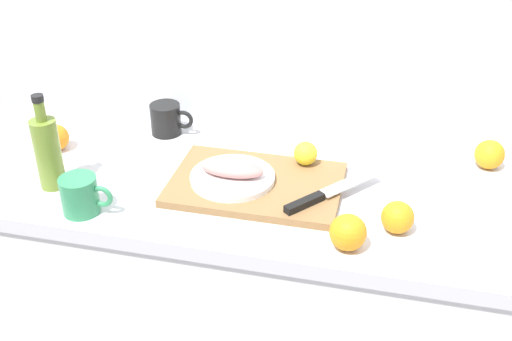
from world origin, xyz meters
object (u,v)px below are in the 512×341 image
Objects in this scene: olive_oil_bottle at (48,151)px; coffee_mug_1 at (167,119)px; cutting_board at (256,184)px; lemon_0 at (306,153)px; white_plate at (232,178)px; chef_knife at (322,195)px; orange_0 at (348,232)px; coffee_mug_0 at (81,195)px; fish_fillet at (232,169)px.

olive_oil_bottle is 0.38m from coffee_mug_1.
cutting_board is at bearing 12.22° from olive_oil_bottle.
coffee_mug_1 reaches higher than cutting_board.
lemon_0 is at bearing 20.07° from olive_oil_bottle.
chef_knife is at bearing -7.97° from white_plate.
lemon_0 is 0.49× the size of coffee_mug_1.
lemon_0 and orange_0 have the same top height.
orange_0 is (0.62, 0.01, -0.01)m from coffee_mug_0.
coffee_mug_0 reaches higher than fish_fillet.
olive_oil_bottle reaches higher than orange_0.
coffee_mug_0 is at bearing -35.53° from olive_oil_bottle.
chef_knife is at bearing 5.60° from olive_oil_bottle.
coffee_mug_1 is at bearing 100.62° from chef_knife.
fish_fillet is 1.25× the size of coffee_mug_1.
fish_fillet is 0.36m from orange_0.
white_plate is 1.33× the size of fish_fillet.
fish_fillet is 0.37m from coffee_mug_0.
fish_fillet is at bearing 12.52° from olive_oil_bottle.
olive_oil_bottle is 3.05× the size of orange_0.
coffee_mug_1 is (0.18, 0.34, -0.05)m from olive_oil_bottle.
cutting_board is 0.31m from orange_0.
white_plate is 0.36m from orange_0.
coffee_mug_1 reaches higher than fish_fillet.
white_plate is 0.21m from lemon_0.
orange_0 is (0.75, -0.08, -0.06)m from olive_oil_bottle.
olive_oil_bottle reaches higher than fish_fillet.
fish_fillet reaches higher than chef_knife.
white_plate is 0.35m from coffee_mug_1.
white_plate is 0.37m from coffee_mug_0.
fish_fillet is (0.00, 0.00, 0.03)m from white_plate.
lemon_0 is 0.57m from coffee_mug_0.
white_plate is 2.61× the size of orange_0.
olive_oil_bottle is (-0.50, -0.11, 0.09)m from cutting_board.
cutting_board is 0.16m from lemon_0.
orange_0 reaches higher than cutting_board.
white_plate is 0.03m from fish_fillet.
white_plate is at bearing 149.44° from orange_0.
coffee_mug_0 is at bearing -149.31° from white_plate.
fish_fillet reaches higher than cutting_board.
chef_knife reaches higher than white_plate.
white_plate is at bearing 30.69° from coffee_mug_0.
olive_oil_bottle is (-0.60, -0.22, 0.05)m from lemon_0.
olive_oil_bottle reaches higher than chef_knife.
cutting_board is 0.39m from coffee_mug_1.
coffee_mug_0 reaches higher than orange_0.
lemon_0 is 0.44m from coffee_mug_1.
coffee_mug_0 is (0.12, -0.09, -0.05)m from olive_oil_bottle.
olive_oil_bottle is at bearing -159.93° from lemon_0.
olive_oil_bottle is 1.95× the size of coffee_mug_0.
coffee_mug_1 is (-0.32, 0.23, 0.04)m from cutting_board.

